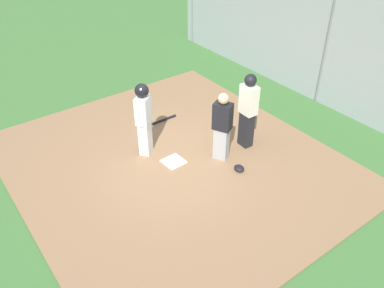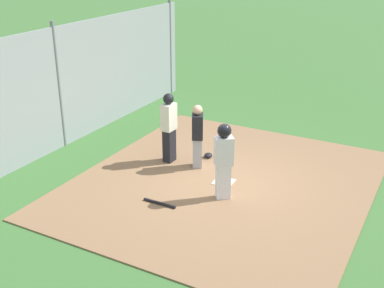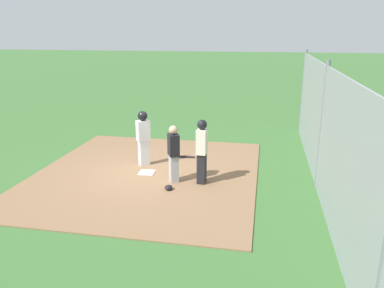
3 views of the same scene
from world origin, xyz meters
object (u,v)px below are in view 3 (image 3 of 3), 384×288
object	(u,v)px
home_plate	(147,172)
runner	(143,134)
catcher	(174,153)
umpire	(202,150)
baseball_bat	(183,157)
catcher_mask	(169,188)

from	to	relation	value
home_plate	runner	distance (m)	1.21
home_plate	catcher	distance (m)	1.33
umpire	baseball_bat	world-z (taller)	umpire
umpire	baseball_bat	xyz separation A→B (m)	(2.01, 0.95, -0.91)
runner	baseball_bat	xyz separation A→B (m)	(0.91, -1.04, -0.95)
home_plate	catcher_mask	size ratio (longest dim) A/B	1.83
runner	catcher_mask	xyz separation A→B (m)	(-1.75, -1.23, -0.92)
catcher	baseball_bat	xyz separation A→B (m)	(2.06, 0.18, -0.79)
home_plate	catcher_mask	world-z (taller)	catcher_mask
home_plate	catcher_mask	xyz separation A→B (m)	(-1.08, -0.94, 0.05)
catcher	catcher_mask	size ratio (longest dim) A/B	6.61
home_plate	baseball_bat	size ratio (longest dim) A/B	0.57
baseball_bat	home_plate	bearing A→B (deg)	-115.60
runner	baseball_bat	world-z (taller)	runner
catcher	runner	bearing A→B (deg)	-70.08
baseball_bat	catcher	bearing A→B (deg)	-84.91
umpire	runner	xyz separation A→B (m)	(1.10, 2.00, 0.04)
umpire	runner	size ratio (longest dim) A/B	1.04
runner	catcher_mask	bearing A→B (deg)	-3.41
catcher	umpire	xyz separation A→B (m)	(0.05, -0.77, 0.11)
runner	home_plate	bearing A→B (deg)	-15.12
home_plate	runner	bearing A→B (deg)	23.36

